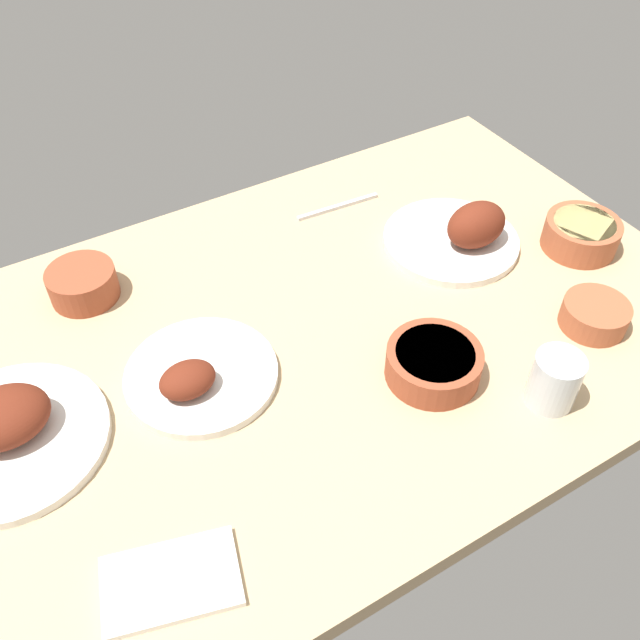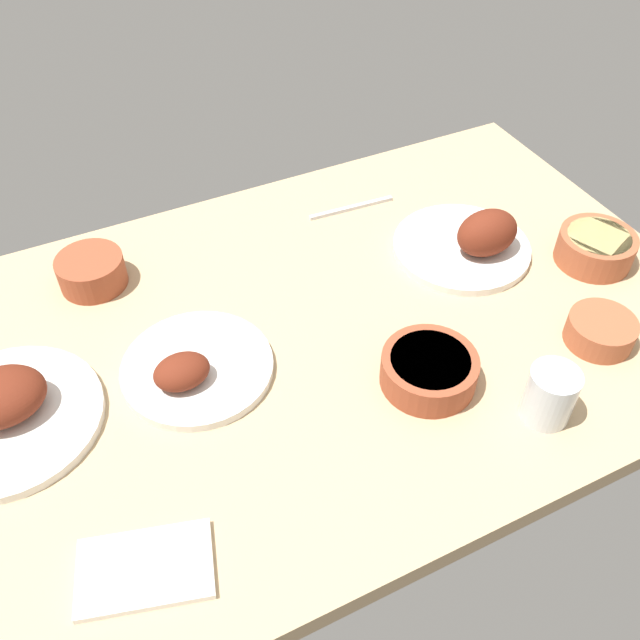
{
  "view_description": "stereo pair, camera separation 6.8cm",
  "coord_description": "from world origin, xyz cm",
  "px_view_note": "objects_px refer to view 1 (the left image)",
  "views": [
    {
      "loc": [
        42.97,
        72.65,
        90.9
      ],
      "look_at": [
        0.0,
        0.0,
        6.0
      ],
      "focal_mm": 38.81,
      "sensor_mm": 36.0,
      "label": 1
    },
    {
      "loc": [
        37.02,
        75.86,
        90.9
      ],
      "look_at": [
        0.0,
        0.0,
        6.0
      ],
      "focal_mm": 38.81,
      "sensor_mm": 36.0,
      "label": 2
    }
  ],
  "objects_px": {
    "plate_far_side": "(199,378)",
    "folded_napkin": "(171,581)",
    "fork_loose": "(338,207)",
    "bowl_pasta": "(581,233)",
    "plate_center_main": "(462,234)",
    "water_tumbler": "(555,380)",
    "plate_near_viewer": "(8,430)",
    "bowl_potatoes": "(595,314)",
    "bowl_cream": "(434,362)",
    "bowl_soup": "(82,283)"
  },
  "relations": [
    {
      "from": "bowl_cream",
      "to": "plate_center_main",
      "type": "bearing_deg",
      "value": -136.41
    },
    {
      "from": "bowl_potatoes",
      "to": "fork_loose",
      "type": "relative_size",
      "value": 0.61
    },
    {
      "from": "plate_far_side",
      "to": "bowl_pasta",
      "type": "bearing_deg",
      "value": 175.93
    },
    {
      "from": "bowl_potatoes",
      "to": "bowl_pasta",
      "type": "distance_m",
      "value": 0.22
    },
    {
      "from": "plate_far_side",
      "to": "fork_loose",
      "type": "height_order",
      "value": "plate_far_side"
    },
    {
      "from": "plate_center_main",
      "to": "bowl_cream",
      "type": "relative_size",
      "value": 1.72
    },
    {
      "from": "plate_center_main",
      "to": "water_tumbler",
      "type": "height_order",
      "value": "plate_center_main"
    },
    {
      "from": "plate_near_viewer",
      "to": "folded_napkin",
      "type": "height_order",
      "value": "plate_near_viewer"
    },
    {
      "from": "plate_center_main",
      "to": "bowl_soup",
      "type": "relative_size",
      "value": 2.17
    },
    {
      "from": "plate_near_viewer",
      "to": "fork_loose",
      "type": "bearing_deg",
      "value": -160.99
    },
    {
      "from": "plate_near_viewer",
      "to": "fork_loose",
      "type": "xyz_separation_m",
      "value": [
        -0.73,
        -0.25,
        -0.02
      ]
    },
    {
      "from": "bowl_pasta",
      "to": "bowl_soup",
      "type": "xyz_separation_m",
      "value": [
        0.88,
        -0.36,
        -0.0
      ]
    },
    {
      "from": "bowl_pasta",
      "to": "plate_center_main",
      "type": "bearing_deg",
      "value": -31.29
    },
    {
      "from": "plate_far_side",
      "to": "fork_loose",
      "type": "distance_m",
      "value": 0.53
    },
    {
      "from": "plate_near_viewer",
      "to": "bowl_cream",
      "type": "xyz_separation_m",
      "value": [
        -0.62,
        0.22,
        0.0
      ]
    },
    {
      "from": "plate_near_viewer",
      "to": "bowl_potatoes",
      "type": "distance_m",
      "value": 0.97
    },
    {
      "from": "plate_center_main",
      "to": "water_tumbler",
      "type": "relative_size",
      "value": 2.86
    },
    {
      "from": "plate_center_main",
      "to": "fork_loose",
      "type": "distance_m",
      "value": 0.27
    },
    {
      "from": "fork_loose",
      "to": "bowl_pasta",
      "type": "bearing_deg",
      "value": 137.88
    },
    {
      "from": "plate_far_side",
      "to": "plate_center_main",
      "type": "xyz_separation_m",
      "value": [
        -0.59,
        -0.06,
        0.01
      ]
    },
    {
      "from": "folded_napkin",
      "to": "bowl_potatoes",
      "type": "bearing_deg",
      "value": -175.68
    },
    {
      "from": "plate_near_viewer",
      "to": "water_tumbler",
      "type": "height_order",
      "value": "water_tumbler"
    },
    {
      "from": "plate_far_side",
      "to": "bowl_potatoes",
      "type": "relative_size",
      "value": 2.17
    },
    {
      "from": "plate_center_main",
      "to": "bowl_soup",
      "type": "distance_m",
      "value": 0.72
    },
    {
      "from": "plate_near_viewer",
      "to": "bowl_pasta",
      "type": "bearing_deg",
      "value": 174.78
    },
    {
      "from": "water_tumbler",
      "to": "fork_loose",
      "type": "height_order",
      "value": "water_tumbler"
    },
    {
      "from": "folded_napkin",
      "to": "fork_loose",
      "type": "height_order",
      "value": "folded_napkin"
    },
    {
      "from": "folded_napkin",
      "to": "plate_far_side",
      "type": "bearing_deg",
      "value": -119.95
    },
    {
      "from": "bowl_cream",
      "to": "folded_napkin",
      "type": "distance_m",
      "value": 0.51
    },
    {
      "from": "plate_far_side",
      "to": "plate_near_viewer",
      "type": "xyz_separation_m",
      "value": [
        0.29,
        -0.04,
        0.01
      ]
    },
    {
      "from": "plate_far_side",
      "to": "water_tumbler",
      "type": "bearing_deg",
      "value": 146.13
    },
    {
      "from": "plate_far_side",
      "to": "water_tumbler",
      "type": "height_order",
      "value": "water_tumbler"
    },
    {
      "from": "plate_far_side",
      "to": "folded_napkin",
      "type": "distance_m",
      "value": 0.33
    },
    {
      "from": "bowl_potatoes",
      "to": "plate_center_main",
      "type": "bearing_deg",
      "value": -78.35
    },
    {
      "from": "plate_far_side",
      "to": "bowl_potatoes",
      "type": "xyz_separation_m",
      "value": [
        -0.65,
        0.23,
        0.01
      ]
    },
    {
      "from": "bowl_pasta",
      "to": "water_tumbler",
      "type": "distance_m",
      "value": 0.41
    },
    {
      "from": "bowl_pasta",
      "to": "folded_napkin",
      "type": "bearing_deg",
      "value": 13.69
    },
    {
      "from": "bowl_potatoes",
      "to": "folded_napkin",
      "type": "xyz_separation_m",
      "value": [
        0.81,
        0.06,
        -0.02
      ]
    },
    {
      "from": "plate_center_main",
      "to": "bowl_cream",
      "type": "height_order",
      "value": "plate_center_main"
    },
    {
      "from": "bowl_pasta",
      "to": "plate_near_viewer",
      "type": "bearing_deg",
      "value": -5.22
    },
    {
      "from": "plate_near_viewer",
      "to": "bowl_cream",
      "type": "bearing_deg",
      "value": 160.78
    },
    {
      "from": "bowl_cream",
      "to": "water_tumbler",
      "type": "bearing_deg",
      "value": 133.21
    },
    {
      "from": "plate_near_viewer",
      "to": "folded_napkin",
      "type": "bearing_deg",
      "value": 110.33
    },
    {
      "from": "water_tumbler",
      "to": "folded_napkin",
      "type": "distance_m",
      "value": 0.63
    },
    {
      "from": "plate_near_viewer",
      "to": "bowl_pasta",
      "type": "distance_m",
      "value": 1.08
    },
    {
      "from": "fork_loose",
      "to": "folded_napkin",
      "type": "bearing_deg",
      "value": 47.3
    },
    {
      "from": "fork_loose",
      "to": "bowl_cream",
      "type": "bearing_deg",
      "value": 80.63
    },
    {
      "from": "plate_far_side",
      "to": "bowl_potatoes",
      "type": "bearing_deg",
      "value": 160.74
    },
    {
      "from": "bowl_potatoes",
      "to": "bowl_cream",
      "type": "height_order",
      "value": "bowl_cream"
    },
    {
      "from": "plate_center_main",
      "to": "folded_napkin",
      "type": "distance_m",
      "value": 0.83
    }
  ]
}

